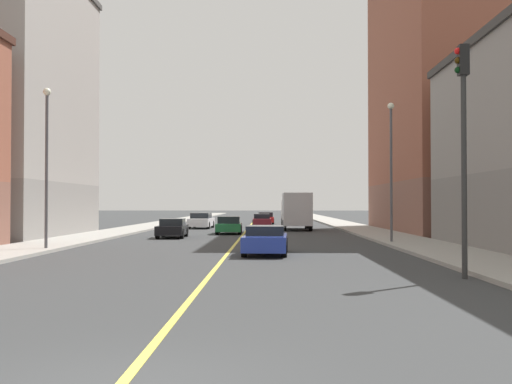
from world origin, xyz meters
name	(u,v)px	position (x,y,z in m)	size (l,w,h in m)	color
sidewalk_left	(353,227)	(9.74, 49.00, 0.07)	(3.58, 168.00, 0.15)	#9E9B93
sidewalk_right	(145,227)	(-9.74, 49.00, 0.07)	(3.58, 168.00, 0.15)	#9E9B93
lane_center_stripe	(249,227)	(0.00, 49.00, 0.01)	(0.16, 154.00, 0.01)	#E5D14C
building_left_mid	(455,84)	(16.76, 40.97, 11.80)	(10.75, 20.47, 23.59)	brown
traffic_light_left_near	(463,129)	(7.54, 10.82, 4.39)	(0.40, 0.32, 6.90)	#2D2D2D
street_lamp_left_near	(391,158)	(8.55, 25.98, 4.73)	(0.36, 0.36, 7.62)	#4C4C51
street_lamp_right_near	(47,151)	(-8.55, 20.77, 4.66)	(0.36, 0.36, 7.48)	#4C4C51
car_maroon	(262,220)	(1.19, 50.59, 0.63)	(1.87, 4.41, 1.26)	maroon
car_red	(266,218)	(1.57, 59.17, 0.64)	(1.82, 4.40, 1.30)	red
car_green	(229,225)	(-1.09, 37.15, 0.62)	(1.95, 4.18, 1.30)	#1E6B38
car_white	(201,221)	(-4.25, 47.09, 0.69)	(2.07, 4.63, 1.40)	white
car_blue	(266,240)	(1.68, 19.19, 0.62)	(2.02, 4.53, 1.25)	#23389E
car_black	(172,228)	(-4.46, 32.05, 0.61)	(1.85, 4.11, 1.24)	black
box_truck	(296,210)	(4.20, 43.99, 1.66)	(2.42, 7.52, 3.11)	beige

